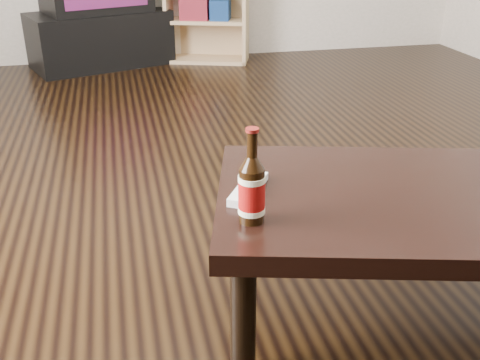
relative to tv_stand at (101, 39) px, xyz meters
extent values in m
cube|color=black|center=(0.73, -2.84, -0.22)|extent=(5.00, 6.00, 0.01)
cube|color=black|center=(0.00, 0.00, 0.00)|extent=(1.22, 0.89, 0.44)
cube|color=tan|center=(0.89, -0.04, -0.20)|extent=(0.74, 0.51, 0.03)
cube|color=tan|center=(0.89, -0.04, 0.12)|extent=(0.68, 0.46, 0.03)
cube|color=maroon|center=(0.79, -0.03, 0.23)|extent=(0.28, 0.26, 0.18)
cube|color=navy|center=(1.00, -0.10, 0.22)|extent=(0.21, 0.23, 0.17)
cube|color=black|center=(0.92, -3.56, 0.19)|extent=(1.30, 0.95, 0.06)
cylinder|color=black|center=(0.36, -3.69, -0.03)|extent=(0.08, 0.08, 0.38)
cylinder|color=black|center=(0.49, -3.18, -0.03)|extent=(0.08, 0.08, 0.38)
cylinder|color=black|center=(0.40, -3.61, 0.29)|extent=(0.08, 0.08, 0.15)
cylinder|color=#9A0C0A|center=(0.40, -3.61, 0.30)|extent=(0.08, 0.08, 0.09)
cylinder|color=#FEF9CD|center=(0.40, -3.61, 0.34)|extent=(0.08, 0.08, 0.02)
cylinder|color=#FEF9CD|center=(0.40, -3.61, 0.25)|extent=(0.08, 0.08, 0.02)
cone|color=black|center=(0.40, -3.61, 0.38)|extent=(0.08, 0.08, 0.03)
cylinder|color=black|center=(0.40, -3.61, 0.43)|extent=(0.03, 0.03, 0.06)
cylinder|color=maroon|center=(0.40, -3.61, 0.47)|extent=(0.04, 0.04, 0.01)
cube|color=white|center=(0.43, -3.45, 0.23)|extent=(0.16, 0.20, 0.02)
cylinder|color=black|center=(0.45, -3.42, 0.24)|extent=(0.02, 0.02, 0.00)
cylinder|color=black|center=(0.42, -3.47, 0.24)|extent=(0.02, 0.02, 0.00)
camera|label=1|loc=(0.10, -4.83, 0.93)|focal=42.00mm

